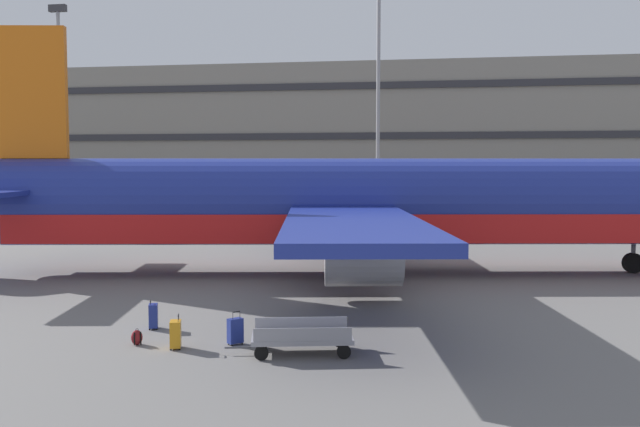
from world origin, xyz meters
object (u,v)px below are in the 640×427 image
object	(u,v)px
airliner	(355,206)
suitcase_silver	(235,331)
suitcase_red	(176,334)
baggage_cart	(302,337)
backpack_small	(137,338)
suitcase_teal	(153,316)

from	to	relation	value
airliner	suitcase_silver	size ratio (longest dim) A/B	41.11
suitcase_red	airliner	bearing A→B (deg)	76.23
suitcase_red	baggage_cart	world-z (taller)	suitcase_red
suitcase_red	baggage_cart	xyz separation A→B (m)	(3.41, 0.07, 0.03)
suitcase_silver	baggage_cart	xyz separation A→B (m)	(1.96, -0.58, 0.04)
backpack_small	baggage_cart	distance (m)	4.60
airliner	baggage_cart	world-z (taller)	airliner
suitcase_red	baggage_cart	bearing A→B (deg)	1.17
suitcase_silver	suitcase_teal	xyz separation A→B (m)	(-2.93, 1.36, 0.01)
backpack_small	baggage_cart	size ratio (longest dim) A/B	0.14
suitcase_teal	suitcase_red	world-z (taller)	suitcase_red
suitcase_silver	suitcase_teal	distance (m)	3.23
suitcase_red	backpack_small	size ratio (longest dim) A/B	1.98
suitcase_red	backpack_small	world-z (taller)	suitcase_red
airliner	baggage_cart	bearing A→B (deg)	-89.49
airliner	suitcase_red	distance (m)	14.10
suitcase_red	suitcase_silver	bearing A→B (deg)	23.99
suitcase_silver	backpack_small	size ratio (longest dim) A/B	2.01
backpack_small	suitcase_teal	bearing A→B (deg)	98.94
suitcase_silver	suitcase_red	xyz separation A→B (m)	(-1.46, -0.65, 0.01)
suitcase_red	baggage_cart	distance (m)	3.42
airliner	suitcase_teal	world-z (taller)	airliner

